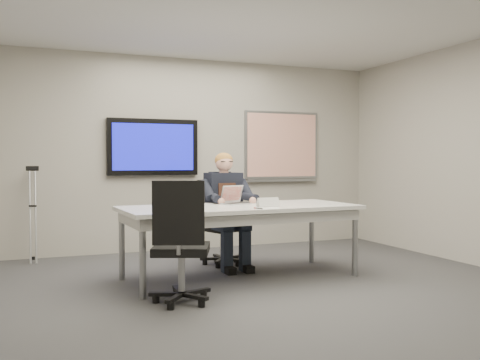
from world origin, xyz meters
name	(u,v)px	position (x,y,z in m)	size (l,w,h in m)	color
floor	(273,297)	(0.00, 0.00, 0.00)	(6.00, 6.00, 0.02)	#38383A
ceiling	(273,1)	(0.00, 0.00, 2.80)	(6.00, 6.00, 0.02)	silver
wall_back	(186,154)	(0.00, 3.00, 1.40)	(6.00, 0.02, 2.80)	#AAA699
conference_table	(240,214)	(0.02, 0.89, 0.71)	(2.66, 1.22, 0.80)	white
tv_display	(153,147)	(-0.50, 2.95, 1.50)	(1.30, 0.09, 0.80)	black
whiteboard	(282,146)	(1.55, 2.97, 1.53)	(1.25, 0.08, 1.10)	gray
office_chair_far	(220,238)	(0.08, 1.72, 0.33)	(0.65, 0.65, 1.06)	black
office_chair_near	(181,266)	(-0.89, 0.06, 0.35)	(0.70, 0.70, 1.13)	black
seated_person	(229,221)	(0.10, 1.47, 0.57)	(0.46, 0.78, 1.40)	#1E2432
crutch	(33,213)	(-2.11, 2.76, 0.63)	(0.17, 0.39, 1.26)	#A9ACB1
laptop	(234,199)	(0.04, 1.14, 0.86)	(0.35, 0.36, 0.21)	silver
name_tent	(268,202)	(0.26, 0.68, 0.85)	(0.25, 0.07, 0.10)	silver
pen	(258,208)	(0.05, 0.47, 0.81)	(0.01, 0.01, 0.13)	black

